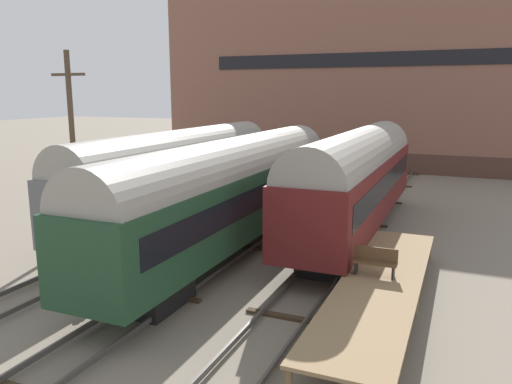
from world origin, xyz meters
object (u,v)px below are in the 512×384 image
object	(u,v)px
train_car_green	(233,188)
person_worker	(107,265)
train_car_maroon	(357,176)
train_car_grey	(181,172)
bench	(375,261)
utility_pole	(73,146)

from	to	relation	value
train_car_green	person_worker	size ratio (longest dim) A/B	10.82
train_car_maroon	train_car_grey	bearing A→B (deg)	-167.77
train_car_grey	train_car_green	world-z (taller)	train_car_grey
train_car_maroon	bench	world-z (taller)	train_car_maroon
train_car_maroon	person_worker	bearing A→B (deg)	-120.95
train_car_maroon	utility_pole	distance (m)	13.18
train_car_grey	bench	world-z (taller)	train_car_grey
train_car_grey	person_worker	size ratio (longest dim) A/B	9.74
train_car_green	bench	distance (m)	7.38
train_car_maroon	utility_pole	world-z (taller)	utility_pole
utility_pole	train_car_grey	bearing A→B (deg)	55.52
train_car_green	utility_pole	size ratio (longest dim) A/B	2.16
train_car_grey	train_car_maroon	size ratio (longest dim) A/B	1.00
train_car_maroon	person_worker	world-z (taller)	train_car_maroon
train_car_maroon	person_worker	size ratio (longest dim) A/B	9.73
train_car_green	person_worker	world-z (taller)	train_car_green
train_car_green	train_car_maroon	xyz separation A→B (m)	(4.30, 4.75, 0.06)
train_car_grey	train_car_maroon	distance (m)	8.80
train_car_green	train_car_maroon	size ratio (longest dim) A/B	1.11
bench	person_worker	distance (m)	9.03
train_car_grey	train_car_green	distance (m)	5.18
utility_pole	bench	bearing A→B (deg)	-6.82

